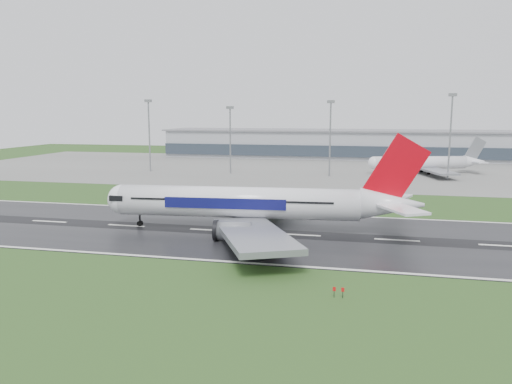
# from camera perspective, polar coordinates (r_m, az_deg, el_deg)

# --- Properties ---
(ground) EXTENTS (520.00, 520.00, 0.00)m
(ground) POSITION_cam_1_polar(r_m,az_deg,el_deg) (106.26, 15.77, -5.34)
(ground) COLOR #234418
(ground) RESTS_ON ground
(runway) EXTENTS (400.00, 45.00, 0.10)m
(runway) POSITION_cam_1_polar(r_m,az_deg,el_deg) (106.25, 15.77, -5.31)
(runway) COLOR black
(runway) RESTS_ON ground
(apron) EXTENTS (400.00, 130.00, 0.08)m
(apron) POSITION_cam_1_polar(r_m,az_deg,el_deg) (229.40, 14.16, 2.38)
(apron) COLOR slate
(apron) RESTS_ON ground
(terminal) EXTENTS (240.00, 36.00, 15.00)m
(terminal) POSITION_cam_1_polar(r_m,az_deg,el_deg) (288.51, 13.93, 5.21)
(terminal) COLOR gray
(terminal) RESTS_ON ground
(main_airliner) EXTENTS (74.78, 71.74, 20.57)m
(main_airliner) POSITION_cam_1_polar(r_m,az_deg,el_deg) (108.93, 0.43, 0.93)
(main_airliner) COLOR white
(main_airliner) RESTS_ON runway
(parked_airliner) EXTENTS (62.34, 59.92, 14.99)m
(parked_airliner) POSITION_cam_1_polar(r_m,az_deg,el_deg) (222.50, 18.71, 3.93)
(parked_airliner) COLOR white
(parked_airliner) RESTS_ON apron
(floodmast_0) EXTENTS (0.64, 0.64, 29.94)m
(floodmast_0) POSITION_cam_1_polar(r_m,az_deg,el_deg) (223.41, -12.06, 6.13)
(floodmast_0) COLOR gray
(floodmast_0) RESTS_ON ground
(floodmast_1) EXTENTS (0.64, 0.64, 27.01)m
(floodmast_1) POSITION_cam_1_polar(r_m,az_deg,el_deg) (210.93, -2.95, 5.75)
(floodmast_1) COLOR gray
(floodmast_1) RESTS_ON ground
(floodmast_2) EXTENTS (0.64, 0.64, 29.24)m
(floodmast_2) POSITION_cam_1_polar(r_m,az_deg,el_deg) (203.71, 8.44, 5.86)
(floodmast_2) COLOR gray
(floodmast_2) RESTS_ON ground
(floodmast_3) EXTENTS (0.64, 0.64, 31.62)m
(floodmast_3) POSITION_cam_1_polar(r_m,az_deg,el_deg) (205.37, 21.25, 5.70)
(floodmast_3) COLOR gray
(floodmast_3) RESTS_ON ground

